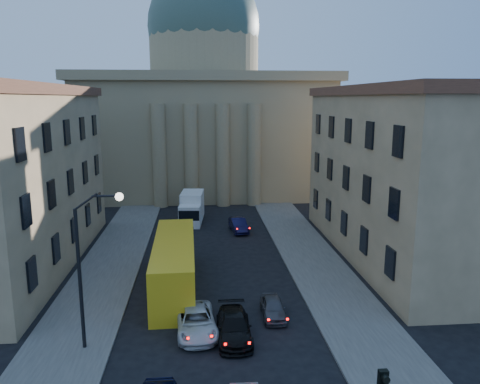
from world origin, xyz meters
name	(u,v)px	position (x,y,z in m)	size (l,w,h in m)	color
sidewalk_left	(103,280)	(-8.50, 18.00, 0.07)	(5.00, 60.00, 0.15)	#4F4D48
sidewalk_right	(322,273)	(8.50, 18.00, 0.07)	(5.00, 60.00, 0.15)	#4F4D48
church	(205,110)	(0.00, 55.47, 11.88)	(68.02, 28.76, 36.60)	#8A7755
building_right	(409,172)	(17.00, 22.00, 7.42)	(11.60, 26.60, 14.70)	tan
street_lamp	(89,258)	(-6.97, 8.00, 5.29)	(2.62, 0.44, 8.83)	black
car_left_mid	(196,321)	(-1.36, 9.39, 0.69)	(2.30, 4.99, 1.39)	silver
car_right_mid	(234,327)	(0.83, 8.56, 0.69)	(1.94, 4.77, 1.38)	black
car_right_far	(273,308)	(3.50, 11.02, 0.61)	(1.44, 3.59, 1.22)	#46464A
car_right_distant	(239,225)	(2.95, 30.54, 0.69)	(1.47, 4.21, 1.39)	black
city_bus	(174,263)	(-2.93, 16.23, 1.90)	(3.16, 12.60, 3.54)	gold
box_truck	(192,209)	(-1.94, 34.78, 1.55)	(2.82, 6.12, 3.27)	silver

